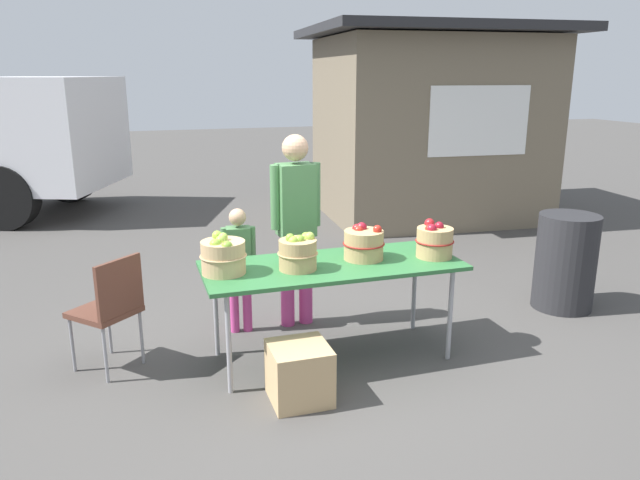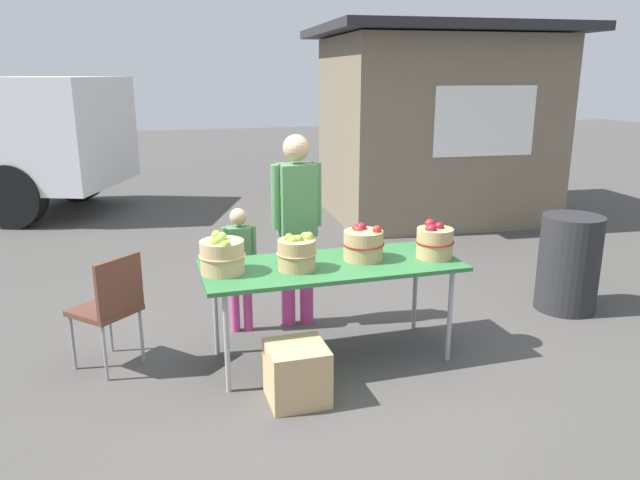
% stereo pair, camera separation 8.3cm
% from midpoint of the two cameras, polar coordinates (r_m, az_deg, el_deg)
% --- Properties ---
extents(ground_plane, '(40.00, 40.00, 0.00)m').
position_cam_midpoint_polar(ground_plane, '(4.72, 0.61, -10.94)').
color(ground_plane, '#474442').
extents(market_table, '(1.90, 0.76, 0.75)m').
position_cam_midpoint_polar(market_table, '(4.45, 0.64, -2.78)').
color(market_table, '#2D6B38').
rests_on(market_table, ground).
extents(apple_basket_green_0, '(0.33, 0.33, 0.28)m').
position_cam_midpoint_polar(apple_basket_green_0, '(4.25, -9.69, -1.48)').
color(apple_basket_green_0, tan).
rests_on(apple_basket_green_0, market_table).
extents(apple_basket_green_1, '(0.29, 0.29, 0.27)m').
position_cam_midpoint_polar(apple_basket_green_1, '(4.28, -2.65, -1.23)').
color(apple_basket_green_1, tan).
rests_on(apple_basket_green_1, market_table).
extents(apple_basket_red_0, '(0.32, 0.32, 0.27)m').
position_cam_midpoint_polar(apple_basket_red_0, '(4.52, 3.61, -0.36)').
color(apple_basket_red_0, tan).
rests_on(apple_basket_red_0, market_table).
extents(apple_basket_red_1, '(0.29, 0.29, 0.28)m').
position_cam_midpoint_polar(apple_basket_red_1, '(4.64, 10.23, -0.10)').
color(apple_basket_red_1, tan).
rests_on(apple_basket_red_1, market_table).
extents(vendor_adult, '(0.43, 0.23, 1.63)m').
position_cam_midpoint_polar(vendor_adult, '(5.01, -2.77, 2.29)').
color(vendor_adult, '#CC3F8C').
rests_on(vendor_adult, ground).
extents(child_customer, '(0.28, 0.16, 1.06)m').
position_cam_midpoint_polar(child_customer, '(4.98, -8.12, -1.93)').
color(child_customer, '#CC3F8C').
rests_on(child_customer, ground).
extents(food_kiosk, '(3.70, 3.15, 2.74)m').
position_cam_midpoint_polar(food_kiosk, '(9.26, 10.00, 10.81)').
color(food_kiosk, '#726651').
rests_on(food_kiosk, ground).
extents(folding_chair, '(0.57, 0.57, 0.86)m').
position_cam_midpoint_polar(folding_chair, '(4.59, -19.66, -5.75)').
color(folding_chair, brown).
rests_on(folding_chair, ground).
extents(trash_barrel, '(0.54, 0.54, 0.88)m').
position_cam_midpoint_polar(trash_barrel, '(5.93, 21.78, -1.92)').
color(trash_barrel, '#262628').
rests_on(trash_barrel, ground).
extents(produce_crate, '(0.39, 0.39, 0.39)m').
position_cam_midpoint_polar(produce_crate, '(4.08, -2.56, -12.43)').
color(produce_crate, tan).
rests_on(produce_crate, ground).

